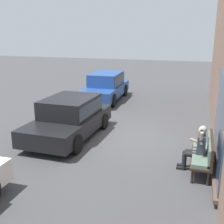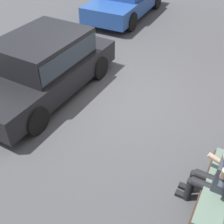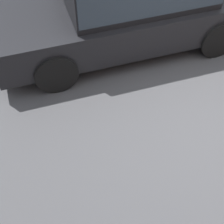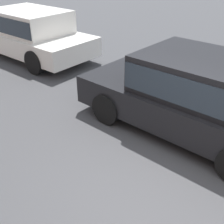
{
  "view_description": "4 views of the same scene",
  "coord_description": "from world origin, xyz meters",
  "px_view_note": "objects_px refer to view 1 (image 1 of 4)",
  "views": [
    {
      "loc": [
        9.45,
        2.6,
        3.76
      ],
      "look_at": [
        0.84,
        -0.13,
        1.18
      ],
      "focal_mm": 45.0,
      "sensor_mm": 36.0,
      "label": 1
    },
    {
      "loc": [
        5.07,
        2.6,
        4.19
      ],
      "look_at": [
        1.38,
        0.57,
        0.8
      ],
      "focal_mm": 45.0,
      "sensor_mm": 36.0,
      "label": 2
    },
    {
      "loc": [
        2.23,
        2.6,
        3.67
      ],
      "look_at": [
        1.59,
        0.65,
        1.21
      ],
      "focal_mm": 55.0,
      "sensor_mm": 36.0,
      "label": 3
    },
    {
      "loc": [
        -1.31,
        2.6,
        3.01
      ],
      "look_at": [
        0.96,
        -0.07,
        0.99
      ],
      "focal_mm": 45.0,
      "sensor_mm": 36.0,
      "label": 4
    }
  ],
  "objects_px": {
    "person_on_phone": "(197,147)",
    "parked_car_mid": "(70,116)",
    "bench": "(205,153)",
    "parked_car_near": "(106,85)"
  },
  "relations": [
    {
      "from": "parked_car_mid",
      "to": "person_on_phone",
      "type": "bearing_deg",
      "value": 73.28
    },
    {
      "from": "bench",
      "to": "person_on_phone",
      "type": "distance_m",
      "value": 0.26
    },
    {
      "from": "person_on_phone",
      "to": "parked_car_mid",
      "type": "xyz_separation_m",
      "value": [
        -1.36,
        -4.54,
        0.1
      ]
    },
    {
      "from": "person_on_phone",
      "to": "parked_car_mid",
      "type": "height_order",
      "value": "parked_car_mid"
    },
    {
      "from": "parked_car_mid",
      "to": "bench",
      "type": "bearing_deg",
      "value": 73.87
    },
    {
      "from": "person_on_phone",
      "to": "parked_car_mid",
      "type": "relative_size",
      "value": 0.32
    },
    {
      "from": "person_on_phone",
      "to": "parked_car_mid",
      "type": "bearing_deg",
      "value": -106.72
    },
    {
      "from": "person_on_phone",
      "to": "parked_car_near",
      "type": "relative_size",
      "value": 0.3
    },
    {
      "from": "bench",
      "to": "person_on_phone",
      "type": "bearing_deg",
      "value": -93.42
    },
    {
      "from": "person_on_phone",
      "to": "bench",
      "type": "bearing_deg",
      "value": 86.58
    }
  ]
}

